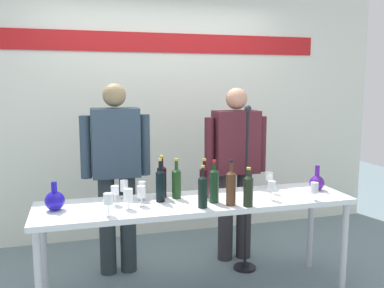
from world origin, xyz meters
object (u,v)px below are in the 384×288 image
(wine_glass_left_5, at_px, (124,186))
(wine_glass_right_2, at_px, (314,188))
(display_table, at_px, (197,209))
(wine_glass_right_1, at_px, (269,176))
(wine_glass_left_1, at_px, (115,191))
(wine_bottle_4, at_px, (214,184))
(wine_bottle_6, at_px, (248,189))
(decanter_blue_left, at_px, (55,200))
(presenter_right, at_px, (235,163))
(wine_bottle_2, at_px, (162,180))
(wine_glass_right_0, at_px, (272,186))
(decanter_blue_right, at_px, (317,182))
(wine_bottle_0, at_px, (204,181))
(wine_glass_left_3, at_px, (142,188))
(wine_bottle_3, at_px, (231,187))
(wine_glass_left_4, at_px, (108,199))
(microphone_stand, at_px, (246,216))
(wine_glass_left_0, at_px, (128,195))
(wine_bottle_7, at_px, (160,184))
(presenter_left, at_px, (116,168))
(wine_glass_left_2, at_px, (141,192))
(wine_bottle_5, at_px, (203,190))
(wine_bottle_1, at_px, (176,182))

(wine_glass_left_5, height_order, wine_glass_right_2, wine_glass_left_5)
(display_table, bearing_deg, wine_glass_right_1, 16.86)
(wine_glass_left_1, bearing_deg, wine_glass_right_1, 7.03)
(wine_bottle_4, relative_size, wine_bottle_6, 1.12)
(decanter_blue_left, xyz_separation_m, presenter_right, (1.57, 0.57, 0.07))
(wine_bottle_2, relative_size, wine_bottle_4, 1.03)
(presenter_right, distance_m, wine_glass_right_0, 0.75)
(decanter_blue_right, height_order, wine_bottle_0, wine_bottle_0)
(wine_glass_left_1, xyz_separation_m, wine_glass_right_0, (1.15, -0.19, 0.00))
(wine_glass_left_3, bearing_deg, wine_bottle_3, -25.56)
(wine_glass_left_4, distance_m, wine_glass_right_2, 1.52)
(wine_bottle_3, relative_size, wine_glass_right_0, 2.27)
(wine_glass_left_5, height_order, wine_glass_right_1, wine_glass_left_5)
(wine_glass_right_1, relative_size, microphone_stand, 0.09)
(wine_glass_left_5, bearing_deg, wine_glass_left_0, -90.59)
(wine_bottle_4, height_order, wine_glass_right_2, wine_bottle_4)
(wine_bottle_4, bearing_deg, wine_glass_right_2, -12.10)
(decanter_blue_right, bearing_deg, wine_bottle_2, 174.35)
(display_table, xyz_separation_m, decanter_blue_left, (-1.02, 0.03, 0.14))
(wine_glass_left_0, xyz_separation_m, wine_glass_left_3, (0.13, 0.19, -0.00))
(wine_bottle_7, bearing_deg, wine_glass_right_1, 9.61)
(wine_glass_right_1, bearing_deg, wine_glass_right_2, -71.10)
(presenter_left, relative_size, wine_glass_left_4, 10.83)
(decanter_blue_right, distance_m, wine_glass_right_2, 0.33)
(decanter_blue_left, relative_size, wine_glass_left_0, 1.39)
(decanter_blue_left, distance_m, presenter_right, 1.67)
(wine_bottle_0, height_order, wine_bottle_7, wine_bottle_7)
(decanter_blue_left, distance_m, wine_glass_right_0, 1.58)
(presenter_right, distance_m, microphone_stand, 0.50)
(wine_glass_left_1, xyz_separation_m, wine_glass_left_3, (0.21, 0.06, -0.00))
(wine_bottle_4, xyz_separation_m, wine_glass_left_5, (-0.63, 0.27, -0.04))
(decanter_blue_left, xyz_separation_m, wine_bottle_4, (1.13, -0.11, 0.07))
(wine_bottle_6, height_order, wine_glass_left_2, wine_bottle_6)
(decanter_blue_right, relative_size, wine_glass_right_0, 1.42)
(display_table, xyz_separation_m, decanter_blue_right, (1.04, 0.03, 0.13))
(presenter_right, bearing_deg, decanter_blue_right, -49.36)
(wine_bottle_5, bearing_deg, wine_bottle_3, 1.38)
(wine_glass_left_4, distance_m, wine_glass_left_5, 0.41)
(wine_bottle_0, height_order, wine_bottle_4, wine_bottle_4)
(decanter_blue_left, bearing_deg, wine_glass_left_4, -31.74)
(wine_bottle_6, distance_m, wine_glass_left_4, 0.98)
(display_table, xyz_separation_m, wine_bottle_3, (0.20, -0.18, 0.20))
(wine_glass_left_3, bearing_deg, wine_bottle_4, -20.18)
(wine_bottle_2, bearing_deg, wine_bottle_7, -107.08)
(wine_bottle_3, xyz_separation_m, wine_bottle_7, (-0.47, 0.23, -0.01))
(microphone_stand, bearing_deg, wine_glass_right_0, -90.76)
(wine_bottle_4, bearing_deg, display_table, 142.45)
(decanter_blue_left, height_order, wine_glass_right_0, decanter_blue_left)
(wine_bottle_5, bearing_deg, wine_glass_right_2, -3.48)
(wine_bottle_1, bearing_deg, wine_glass_right_1, 7.11)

